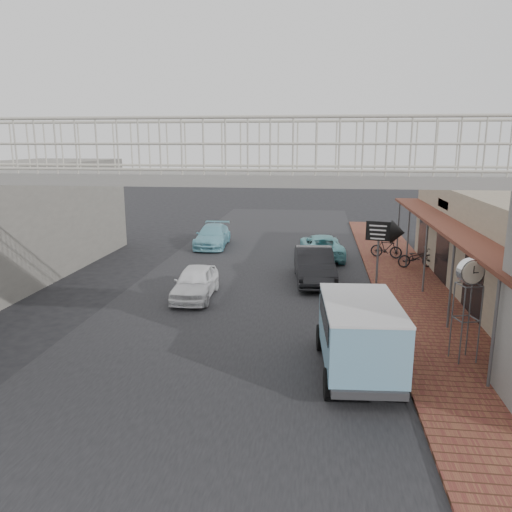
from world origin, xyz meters
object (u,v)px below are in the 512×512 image
(angkot_far, at_px, (212,236))
(white_hatchback, at_px, (195,282))
(motorcycle_far, at_px, (386,248))
(arrow_sign, at_px, (396,233))
(street_clock, at_px, (470,277))
(angkot_van, at_px, (359,327))
(motorcycle_near, at_px, (416,257))
(angkot_curb, at_px, (321,246))
(dark_sedan, at_px, (314,265))

(angkot_far, bearing_deg, white_hatchback, -84.66)
(white_hatchback, distance_m, angkot_far, 9.82)
(motorcycle_far, distance_m, arrow_sign, 5.49)
(arrow_sign, bearing_deg, street_clock, -68.45)
(angkot_van, distance_m, motorcycle_far, 13.72)
(motorcycle_near, bearing_deg, white_hatchback, 108.33)
(angkot_van, bearing_deg, angkot_curb, 90.06)
(angkot_far, height_order, angkot_van, angkot_van)
(dark_sedan, bearing_deg, motorcycle_far, 47.10)
(dark_sedan, distance_m, angkot_far, 9.11)
(white_hatchback, height_order, angkot_far, angkot_far)
(motorcycle_near, bearing_deg, dark_sedan, 107.75)
(angkot_far, distance_m, angkot_van, 17.21)
(dark_sedan, relative_size, motorcycle_near, 2.46)
(dark_sedan, xyz_separation_m, arrow_sign, (3.25, -0.44, 1.56))
(motorcycle_far, xyz_separation_m, street_clock, (0.49, -12.47, 1.86))
(angkot_curb, distance_m, street_clock, 13.16)
(motorcycle_near, distance_m, street_clock, 10.74)
(dark_sedan, height_order, angkot_far, dark_sedan)
(motorcycle_near, distance_m, motorcycle_far, 2.24)
(angkot_far, bearing_deg, angkot_van, -68.27)
(angkot_van, relative_size, motorcycle_far, 2.63)
(white_hatchback, bearing_deg, angkot_far, 96.28)
(motorcycle_far, bearing_deg, angkot_van, -169.76)
(white_hatchback, height_order, angkot_curb, angkot_curb)
(angkot_van, xyz_separation_m, motorcycle_far, (2.40, 13.49, -0.70))
(dark_sedan, xyz_separation_m, angkot_van, (1.22, -8.73, 0.55))
(angkot_curb, height_order, motorcycle_far, angkot_curb)
(white_hatchback, relative_size, angkot_van, 0.85)
(angkot_far, distance_m, motorcycle_far, 9.80)
(white_hatchback, height_order, dark_sedan, dark_sedan)
(angkot_far, relative_size, motorcycle_near, 2.36)
(angkot_van, relative_size, arrow_sign, 1.56)
(angkot_far, xyz_separation_m, arrow_sign, (9.19, -7.34, 1.68))
(arrow_sign, bearing_deg, white_hatchback, -148.18)
(angkot_curb, relative_size, motorcycle_near, 2.45)
(angkot_far, relative_size, angkot_van, 1.01)
(angkot_curb, xyz_separation_m, motorcycle_near, (4.46, -1.91, -0.04))
(angkot_van, xyz_separation_m, motorcycle_near, (3.56, 11.57, -0.71))
(angkot_far, height_order, motorcycle_far, angkot_far)
(angkot_far, relative_size, street_clock, 1.51)
(street_clock, bearing_deg, angkot_curb, 90.43)
(angkot_van, height_order, motorcycle_far, angkot_van)
(angkot_van, bearing_deg, street_clock, 15.64)
(angkot_far, distance_m, street_clock, 17.83)
(angkot_van, xyz_separation_m, street_clock, (2.89, 1.02, 1.16))
(motorcycle_near, relative_size, arrow_sign, 0.66)
(street_clock, bearing_deg, angkot_van, -177.07)
(angkot_far, height_order, arrow_sign, arrow_sign)
(street_clock, distance_m, arrow_sign, 7.32)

